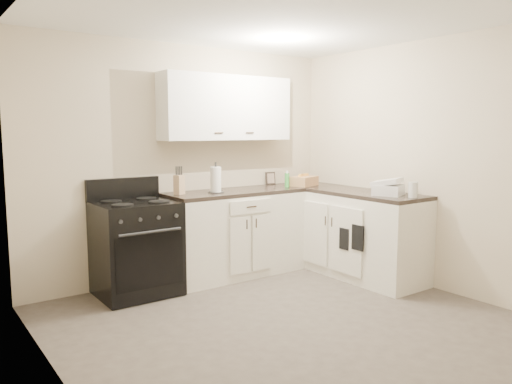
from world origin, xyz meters
TOP-DOWN VIEW (x-y plane):
  - floor at (0.00, 0.00)m, footprint 3.60×3.60m
  - ceiling at (0.00, 0.00)m, footprint 3.60×3.60m
  - wall_back at (0.00, 1.80)m, footprint 3.60×0.00m
  - wall_right at (1.80, 0.00)m, footprint 0.00×3.60m
  - wall_left at (-1.80, 0.00)m, footprint 0.00×3.60m
  - base_cabinets_back at (0.43, 1.50)m, footprint 1.55×0.60m
  - base_cabinets_right at (1.50, 0.85)m, footprint 0.60×1.90m
  - countertop_back at (0.43, 1.50)m, footprint 1.55×0.60m
  - countertop_right at (1.50, 0.85)m, footprint 0.60×1.90m
  - upper_cabinets at (0.43, 1.65)m, footprint 1.55×0.30m
  - stove at (-0.73, 1.48)m, footprint 0.75×0.64m
  - knife_block at (-0.22, 1.56)m, footprint 0.11×0.11m
  - paper_towel at (0.16, 1.45)m, footprint 0.14×0.14m
  - soap_bottle at (1.11, 1.44)m, footprint 0.06×0.06m
  - picture_frame at (1.12, 1.76)m, footprint 0.13×0.06m
  - wicker_basket at (1.36, 1.42)m, footprint 0.39×0.32m
  - countertop_grill at (1.49, 0.26)m, footprint 0.37×0.36m
  - glass_jar at (1.54, 0.00)m, footprint 0.10×0.10m
  - oven_mitt_near at (1.18, 0.38)m, footprint 0.02×0.15m
  - oven_mitt_far at (1.18, 0.56)m, footprint 0.02×0.13m

SIDE VIEW (x-z plane):
  - floor at x=0.00m, z-range 0.00..0.00m
  - base_cabinets_back at x=0.43m, z-range 0.00..0.90m
  - base_cabinets_right at x=1.50m, z-range 0.00..0.90m
  - stove at x=-0.73m, z-range 0.01..0.91m
  - oven_mitt_far at x=1.18m, z-range 0.36..0.58m
  - oven_mitt_near at x=1.18m, z-range 0.38..0.64m
  - countertop_back at x=0.43m, z-range 0.90..0.94m
  - countertop_right at x=1.50m, z-range 0.90..0.94m
  - countertop_grill at x=1.49m, z-range 0.94..1.05m
  - wicker_basket at x=1.36m, z-range 0.94..1.05m
  - picture_frame at x=1.12m, z-range 0.94..1.09m
  - glass_jar at x=1.54m, z-range 0.94..1.09m
  - soap_bottle at x=1.11m, z-range 0.94..1.10m
  - knife_block at x=-0.22m, z-range 0.94..1.14m
  - paper_towel at x=0.16m, z-range 0.94..1.21m
  - wall_back at x=0.00m, z-range -0.55..3.05m
  - wall_right at x=1.80m, z-range -0.55..3.05m
  - wall_left at x=-1.80m, z-range -0.55..3.05m
  - upper_cabinets at x=0.43m, z-range 1.49..2.19m
  - ceiling at x=0.00m, z-range 2.50..2.50m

